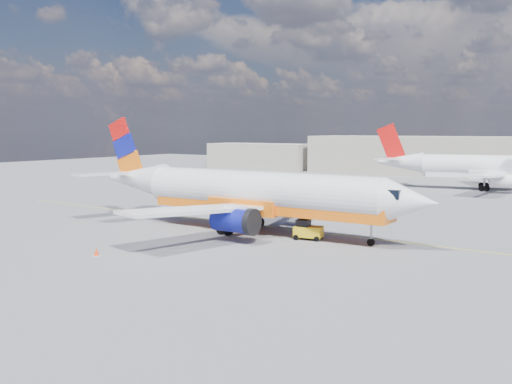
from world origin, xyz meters
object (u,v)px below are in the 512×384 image
Objects in this scene: gse_tug at (308,230)px; traffic_cone at (96,252)px; second_jet at (492,168)px; main_jet at (250,193)px.

traffic_cone is at bearing -136.06° from gse_tug.
gse_tug is (-3.85, -51.40, -2.68)m from second_jet.
gse_tug is at bearing -107.79° from second_jet.
traffic_cone is at bearing -105.13° from main_jet.
gse_tug is at bearing 56.04° from traffic_cone.
main_jet is 15.66m from traffic_cone.
main_jet reaches higher than gse_tug.
second_jet is 13.26× the size of gse_tug.
second_jet is at bearing 78.28° from traffic_cone.
second_jet is 53.86× the size of traffic_cone.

